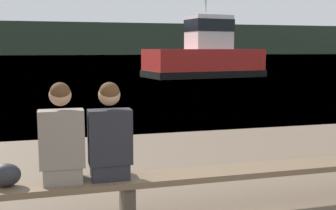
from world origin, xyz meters
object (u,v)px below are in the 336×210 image
(person_left, at_px, (62,139))
(shopping_bag, at_px, (6,175))
(bench_main, at_px, (127,184))
(tugboat_red, at_px, (205,58))
(person_right, at_px, (110,136))

(person_left, distance_m, shopping_bag, 0.65)
(bench_main, xyz_separation_m, person_left, (-0.66, -0.00, 0.53))
(bench_main, distance_m, shopping_bag, 1.23)
(shopping_bag, height_order, tugboat_red, tugboat_red)
(bench_main, relative_size, person_left, 8.61)
(shopping_bag, xyz_separation_m, tugboat_red, (10.15, 21.94, 0.66))
(person_left, bearing_deg, tugboat_red, 66.39)
(person_left, relative_size, person_right, 1.01)
(bench_main, bearing_deg, person_left, -179.97)
(person_left, height_order, shopping_bag, person_left)
(bench_main, distance_m, person_right, 0.56)
(bench_main, height_order, person_right, person_right)
(bench_main, relative_size, person_right, 8.67)
(tugboat_red, bearing_deg, shopping_bag, 146.91)
(bench_main, bearing_deg, person_right, -179.81)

